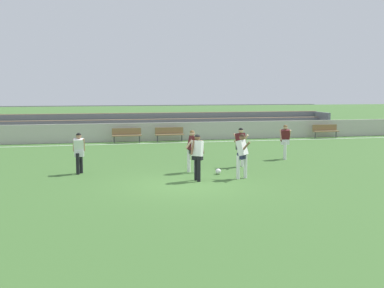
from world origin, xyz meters
TOP-DOWN VIEW (x-y plane):
  - ground_plane at (0.00, 0.00)m, footprint 160.00×160.00m
  - field_line_sideline at (0.00, 12.96)m, footprint 44.00×0.12m
  - sideline_wall at (0.00, 14.33)m, footprint 48.00×0.16m
  - bleacher_stand at (1.90, 16.55)m, footprint 24.14×2.63m
  - bench_far_left at (1.87, 13.64)m, footprint 1.80×0.40m
  - bench_near_wall_gap at (12.65, 13.64)m, footprint 1.80×0.40m
  - bench_centre_sideline at (-0.81, 13.64)m, footprint 1.80×0.40m
  - player_white_deep_cover at (2.25, 0.73)m, footprint 0.52×0.75m
  - player_dark_on_ball at (0.76, 2.42)m, footprint 0.63×0.46m
  - player_white_wide_right at (0.55, 0.65)m, footprint 0.61×0.46m
  - player_dark_pressing_high at (5.83, 4.94)m, footprint 0.49×0.45m
  - player_dark_overlapping at (3.07, 3.27)m, footprint 0.48×0.73m
  - player_white_wide_left at (-3.60, 3.09)m, footprint 0.47×0.41m
  - soccer_ball at (1.65, 1.78)m, footprint 0.22×0.22m

SIDE VIEW (x-z plane):
  - ground_plane at x=0.00m, z-range 0.00..0.00m
  - field_line_sideline at x=0.00m, z-range 0.00..0.01m
  - soccer_ball at x=1.65m, z-range 0.00..0.22m
  - bench_far_left at x=1.87m, z-range 0.10..1.00m
  - bench_near_wall_gap at x=12.65m, z-range 0.10..1.00m
  - bench_centre_sideline at x=-0.81m, z-range 0.10..1.00m
  - sideline_wall at x=0.00m, z-range 0.00..1.17m
  - bleacher_stand at x=1.90m, z-range -0.18..2.01m
  - player_white_wide_left at x=-3.60m, z-range 0.15..1.75m
  - player_dark_pressing_high at x=5.83m, z-range 0.15..1.78m
  - player_white_deep_cover at x=2.25m, z-range 0.16..1.81m
  - player_dark_overlapping at x=3.07m, z-range 0.16..1.83m
  - player_dark_on_ball at x=0.76m, z-range 0.16..1.84m
  - player_white_wide_right at x=0.55m, z-range 0.16..1.85m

